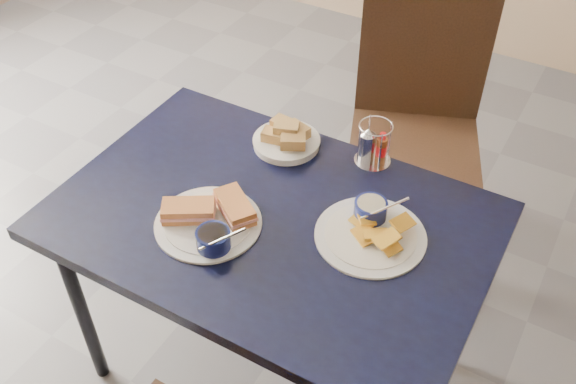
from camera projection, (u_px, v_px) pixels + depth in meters
The scene contains 7 objects.
ground at pixel (270, 360), 2.28m from camera, with size 6.00×6.00×0.00m, color #59595F.
dining_table at pixel (272, 233), 1.80m from camera, with size 1.19×0.80×0.75m.
chair_far at pixel (426, 114), 2.40m from camera, with size 0.61×0.61×1.01m.
sandwich_plate at pixel (211, 219), 1.71m from camera, with size 0.31×0.29×0.12m.
plantain_plate at pixel (371, 227), 1.70m from camera, with size 0.30×0.30×0.12m.
bread_basket at pixel (287, 138), 1.97m from camera, with size 0.20×0.20×0.08m.
condiment_caddy at pixel (373, 146), 1.89m from camera, with size 0.11×0.11×0.14m.
Camera 1 is at (0.69, -1.08, 1.98)m, focal length 40.00 mm.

